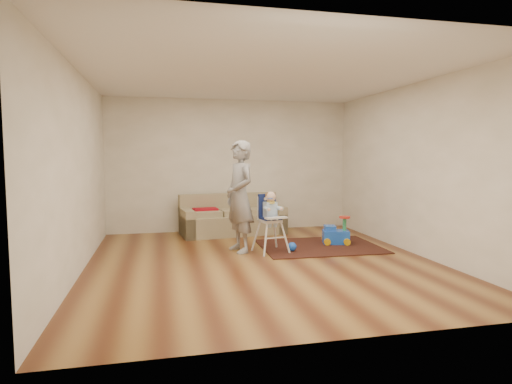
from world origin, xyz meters
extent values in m
plane|color=#522712|center=(0.00, 0.00, 0.00)|extent=(5.50, 5.50, 0.00)
cube|color=beige|center=(0.00, 2.75, 1.35)|extent=(5.00, 0.04, 2.70)
cube|color=beige|center=(-2.50, 0.00, 1.35)|extent=(0.04, 5.50, 2.70)
cube|color=beige|center=(2.50, 0.00, 1.35)|extent=(0.04, 5.50, 2.70)
cube|color=white|center=(0.00, 0.00, 2.70)|extent=(5.00, 5.50, 0.04)
cube|color=#A70D1A|center=(-0.59, 2.25, 0.52)|extent=(0.49, 0.35, 0.04)
cube|color=black|center=(1.21, 0.78, 0.01)|extent=(2.03, 1.55, 0.02)
sphere|color=blue|center=(0.62, 0.50, 0.09)|extent=(0.15, 0.15, 0.15)
cylinder|color=blue|center=(0.23, 0.48, 0.88)|extent=(0.04, 0.12, 0.01)
imported|color=gray|center=(-0.19, 0.73, 0.90)|extent=(0.60, 0.75, 1.80)
camera|label=1|loc=(-1.46, -6.02, 1.58)|focal=30.00mm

